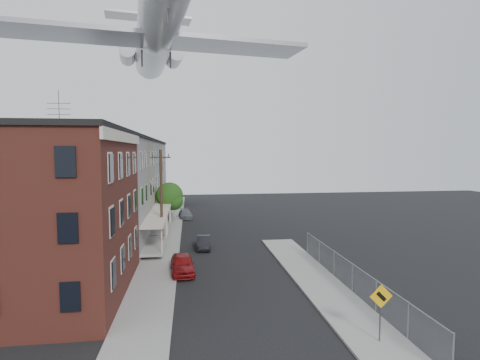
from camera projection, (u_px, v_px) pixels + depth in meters
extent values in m
plane|color=black|center=(256.00, 341.00, 17.51)|extent=(120.00, 120.00, 0.00)
cube|color=gray|center=(167.00, 233.00, 40.48)|extent=(3.00, 62.00, 0.12)
cube|color=gray|center=(323.00, 288.00, 24.17)|extent=(3.00, 26.00, 0.12)
cube|color=gray|center=(181.00, 232.00, 40.67)|extent=(0.15, 62.00, 0.14)
cube|color=gray|center=(302.00, 289.00, 23.97)|extent=(0.15, 26.00, 0.14)
cube|color=#371711|center=(39.00, 216.00, 22.43)|extent=(10.00, 12.00, 10.00)
cube|color=black|center=(36.00, 129.00, 22.04)|extent=(10.30, 12.30, 0.30)
cube|color=beige|center=(125.00, 137.00, 22.75)|extent=(0.16, 12.20, 0.60)
cylinder|color=#515156|center=(59.00, 109.00, 20.25)|extent=(0.04, 0.04, 2.00)
cube|color=slate|center=(83.00, 197.00, 31.82)|extent=(10.00, 7.00, 10.00)
cube|color=black|center=(81.00, 136.00, 31.42)|extent=(10.25, 7.00, 0.30)
cube|color=gray|center=(155.00, 246.00, 32.95)|extent=(1.80, 6.40, 0.25)
cube|color=beige|center=(155.00, 221.00, 32.78)|extent=(1.90, 6.50, 0.15)
cube|color=gray|center=(102.00, 189.00, 38.73)|extent=(10.00, 7.00, 10.00)
cube|color=black|center=(101.00, 139.00, 38.34)|extent=(10.25, 7.00, 0.30)
cube|color=gray|center=(161.00, 229.00, 39.87)|extent=(1.80, 6.40, 0.25)
cube|color=beige|center=(161.00, 209.00, 39.70)|extent=(1.90, 6.50, 0.15)
cube|color=slate|center=(115.00, 183.00, 45.65)|extent=(10.00, 7.00, 10.00)
cube|color=black|center=(114.00, 141.00, 45.25)|extent=(10.25, 7.00, 0.30)
cube|color=gray|center=(165.00, 218.00, 46.78)|extent=(1.80, 6.40, 0.25)
cube|color=beige|center=(165.00, 200.00, 46.61)|extent=(1.90, 6.50, 0.15)
cube|color=gray|center=(125.00, 179.00, 52.56)|extent=(10.00, 7.00, 10.00)
cube|color=black|center=(124.00, 142.00, 52.17)|extent=(10.25, 7.00, 0.30)
cube|color=gray|center=(168.00, 209.00, 53.70)|extent=(1.80, 6.40, 0.25)
cube|color=beige|center=(168.00, 194.00, 53.53)|extent=(1.90, 6.50, 0.15)
cube|color=slate|center=(133.00, 176.00, 59.48)|extent=(10.00, 7.00, 10.00)
cube|color=black|center=(132.00, 143.00, 59.08)|extent=(10.25, 7.00, 0.30)
cube|color=gray|center=(171.00, 203.00, 60.61)|extent=(1.80, 6.40, 0.25)
cube|color=beige|center=(170.00, 189.00, 60.44)|extent=(1.90, 6.50, 0.15)
cylinder|color=gray|center=(453.00, 357.00, 14.42)|extent=(0.06, 0.06, 1.90)
cylinder|color=gray|center=(408.00, 322.00, 17.39)|extent=(0.06, 0.06, 1.90)
cylinder|color=gray|center=(376.00, 297.00, 20.35)|extent=(0.06, 0.06, 1.90)
cylinder|color=gray|center=(353.00, 278.00, 23.31)|extent=(0.06, 0.06, 1.90)
cylinder|color=gray|center=(334.00, 264.00, 26.28)|extent=(0.06, 0.06, 1.90)
cylinder|color=gray|center=(319.00, 253.00, 29.24)|extent=(0.06, 0.06, 1.90)
cylinder|color=gray|center=(307.00, 243.00, 32.21)|extent=(0.06, 0.06, 1.90)
cube|color=gray|center=(353.00, 264.00, 23.25)|extent=(0.04, 18.00, 0.04)
cube|color=gray|center=(353.00, 278.00, 23.31)|extent=(0.02, 18.00, 1.80)
cylinder|color=#515156|center=(380.00, 316.00, 17.17)|extent=(0.07, 0.07, 2.60)
cube|color=#EFAB0C|center=(381.00, 296.00, 17.06)|extent=(1.10, 0.03, 1.10)
cube|color=black|center=(381.00, 296.00, 17.04)|extent=(0.52, 0.02, 0.52)
cylinder|color=black|center=(161.00, 199.00, 34.20)|extent=(0.26, 0.26, 9.00)
cube|color=black|center=(161.00, 157.00, 33.90)|extent=(1.80, 0.12, 0.12)
cylinder|color=black|center=(153.00, 155.00, 33.79)|extent=(0.08, 0.08, 0.25)
cylinder|color=black|center=(168.00, 155.00, 33.98)|extent=(0.08, 0.08, 0.25)
cylinder|color=black|center=(170.00, 216.00, 44.36)|extent=(0.24, 0.24, 2.40)
sphere|color=#173D10|center=(169.00, 196.00, 44.17)|extent=(3.20, 3.20, 3.20)
sphere|color=#173D10|center=(174.00, 201.00, 43.99)|extent=(2.24, 2.24, 2.24)
imported|color=maroon|center=(182.00, 264.00, 27.15)|extent=(1.95, 4.17, 1.38)
imported|color=black|center=(204.00, 242.00, 34.07)|extent=(1.27, 3.45, 1.13)
imported|color=slate|center=(185.00, 214.00, 49.58)|extent=(1.97, 4.04, 1.13)
cylinder|color=silver|center=(157.00, 33.00, 35.05)|extent=(7.55, 27.41, 3.62)
cone|color=silver|center=(150.00, 65.00, 48.06)|extent=(4.08, 3.89, 3.62)
cube|color=#939399|center=(158.00, 40.00, 33.51)|extent=(27.58, 8.67, 0.40)
cylinder|color=#939399|center=(127.00, 54.00, 43.50)|extent=(2.45, 4.75, 1.81)
cylinder|color=#939399|center=(175.00, 57.00, 45.00)|extent=(2.45, 4.75, 1.81)
cube|color=silver|center=(150.00, 38.00, 47.28)|extent=(0.91, 4.30, 6.34)
cube|color=#939399|center=(149.00, 18.00, 48.13)|extent=(11.07, 4.48, 0.28)
cylinder|color=#515156|center=(168.00, 12.00, 24.36)|extent=(0.18, 0.18, 1.36)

